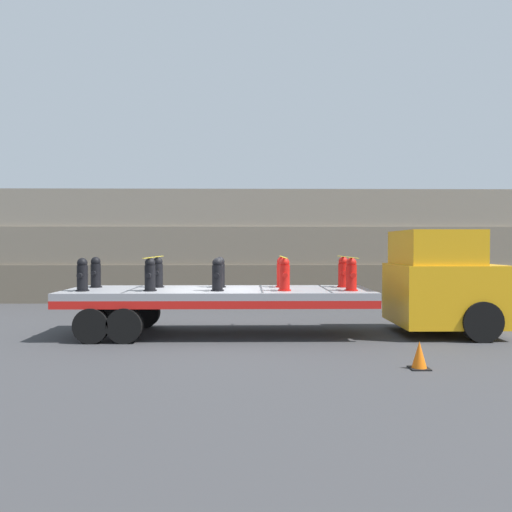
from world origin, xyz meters
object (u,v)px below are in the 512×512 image
at_px(fire_hydrant_black_near_0, 82,275).
at_px(fire_hydrant_black_far_2, 220,273).
at_px(fire_hydrant_black_far_0, 96,273).
at_px(traffic_cone, 419,355).
at_px(truck_cab, 446,283).
at_px(fire_hydrant_red_far_3, 282,272).
at_px(fire_hydrant_red_far_4, 343,272).
at_px(flatbed_trailer, 201,298).
at_px(fire_hydrant_black_near_1, 150,275).
at_px(fire_hydrant_red_near_3, 284,275).
at_px(fire_hydrant_black_far_1, 158,273).
at_px(fire_hydrant_red_near_4, 351,275).
at_px(fire_hydrant_black_near_2, 217,275).

xyz_separation_m(fire_hydrant_black_near_0, fire_hydrant_black_far_2, (3.49, 1.13, 0.00)).
bearing_deg(fire_hydrant_black_far_0, traffic_cone, -29.94).
distance_m(truck_cab, fire_hydrant_black_near_0, 9.70).
bearing_deg(fire_hydrant_red_far_3, fire_hydrant_red_far_4, 0.00).
height_order(flatbed_trailer, traffic_cone, flatbed_trailer).
relative_size(fire_hydrant_black_near_1, traffic_cone, 1.58).
distance_m(fire_hydrant_red_near_3, fire_hydrant_red_far_4, 2.08).
height_order(flatbed_trailer, fire_hydrant_red_near_3, fire_hydrant_red_near_3).
bearing_deg(fire_hydrant_black_far_1, fire_hydrant_black_near_1, -90.00).
distance_m(fire_hydrant_red_far_3, traffic_cone, 5.20).
relative_size(fire_hydrant_black_far_0, fire_hydrant_black_near_1, 1.00).
relative_size(fire_hydrant_black_near_1, fire_hydrant_black_far_2, 1.00).
xyz_separation_m(fire_hydrant_black_far_0, fire_hydrant_red_far_3, (5.23, 0.00, 0.00)).
bearing_deg(fire_hydrant_black_near_1, flatbed_trailer, 24.06).
height_order(truck_cab, fire_hydrant_red_near_3, truck_cab).
height_order(fire_hydrant_black_near_0, fire_hydrant_red_near_3, same).
xyz_separation_m(flatbed_trailer, fire_hydrant_red_far_3, (2.22, 0.56, 0.65)).
bearing_deg(traffic_cone, fire_hydrant_black_far_2, 133.34).
xyz_separation_m(fire_hydrant_black_near_1, traffic_cone, (5.89, -3.27, -1.39)).
bearing_deg(fire_hydrant_black_far_1, fire_hydrant_red_near_3, -17.90).
bearing_deg(fire_hydrant_black_near_1, truck_cab, 4.06).
bearing_deg(fire_hydrant_black_near_0, fire_hydrant_red_far_4, 9.18).
bearing_deg(fire_hydrant_red_far_4, traffic_cone, -81.42).
bearing_deg(fire_hydrant_red_near_3, fire_hydrant_red_far_3, 90.00).
height_order(truck_cab, fire_hydrant_black_far_1, truck_cab).
relative_size(fire_hydrant_black_near_0, fire_hydrant_black_near_1, 1.00).
height_order(truck_cab, fire_hydrant_black_near_0, truck_cab).
bearing_deg(fire_hydrant_red_near_4, fire_hydrant_red_far_4, 90.00).
distance_m(flatbed_trailer, fire_hydrant_black_far_1, 1.53).
bearing_deg(fire_hydrant_red_near_3, traffic_cone, -53.66).
xyz_separation_m(truck_cab, fire_hydrant_red_far_3, (-4.45, 0.56, 0.25)).
distance_m(flatbed_trailer, fire_hydrant_black_far_0, 3.12).
height_order(fire_hydrant_black_far_0, fire_hydrant_red_near_3, same).
relative_size(fire_hydrant_black_far_1, fire_hydrant_red_near_3, 1.00).
xyz_separation_m(fire_hydrant_black_near_2, fire_hydrant_red_far_4, (3.49, 1.13, 0.00)).
height_order(fire_hydrant_black_far_0, fire_hydrant_red_far_4, same).
bearing_deg(fire_hydrant_red_far_3, fire_hydrant_black_far_0, 180.00).
height_order(truck_cab, fire_hydrant_red_near_4, truck_cab).
bearing_deg(fire_hydrant_black_near_2, fire_hydrant_red_near_4, 0.00).
relative_size(truck_cab, fire_hydrant_black_far_0, 3.28).
distance_m(fire_hydrant_black_far_0, fire_hydrant_black_far_1, 1.74).
height_order(fire_hydrant_black_far_0, fire_hydrant_black_near_2, same).
bearing_deg(fire_hydrant_black_far_2, fire_hydrant_red_near_3, -32.87).
bearing_deg(fire_hydrant_black_near_0, flatbed_trailer, 10.62).
relative_size(fire_hydrant_black_far_0, fire_hydrant_black_far_1, 1.00).
relative_size(fire_hydrant_black_far_1, fire_hydrant_red_far_4, 1.00).
bearing_deg(fire_hydrant_red_near_4, fire_hydrant_black_near_2, 180.00).
height_order(fire_hydrant_black_near_2, fire_hydrant_red_far_4, same).
xyz_separation_m(fire_hydrant_black_near_2, fire_hydrant_black_far_2, (0.00, 1.13, 0.00)).
bearing_deg(flatbed_trailer, fire_hydrant_black_near_2, -49.47).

